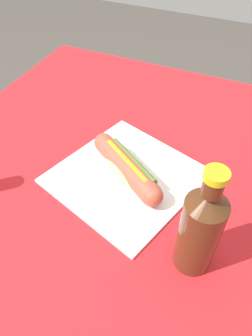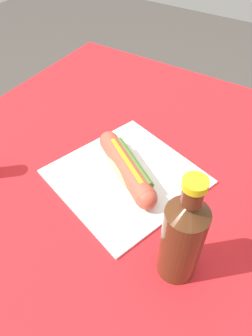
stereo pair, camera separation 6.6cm
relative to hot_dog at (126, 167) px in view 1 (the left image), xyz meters
The scene contains 5 objects.
ground_plane 0.77m from the hot_dog, 48.13° to the left, with size 6.00×6.00×0.00m, color #47423D.
dining_table 0.17m from the hot_dog, 48.13° to the left, with size 0.99×0.96×0.74m.
paper_wrapper 0.03m from the hot_dog, 122.86° to the right, with size 0.28×0.28×0.01m, color white.
hot_dog is the anchor object (origin of this frame).
soda_bottle 0.23m from the hot_dog, 35.78° to the right, with size 0.07×0.07×0.22m.
Camera 1 is at (0.17, -0.45, 1.25)m, focal length 33.69 mm.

